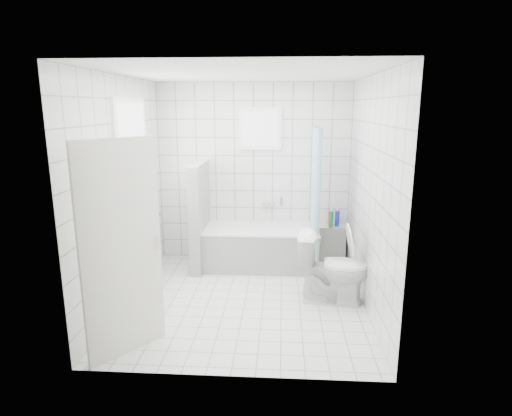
{
  "coord_description": "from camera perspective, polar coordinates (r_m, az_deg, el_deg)",
  "views": [
    {
      "loc": [
        0.42,
        -4.72,
        2.25
      ],
      "look_at": [
        0.11,
        0.35,
        1.05
      ],
      "focal_mm": 30.0,
      "sensor_mm": 36.0,
      "label": 1
    }
  ],
  "objects": [
    {
      "name": "bathtub",
      "position": [
        6.17,
        0.7,
        -5.22
      ],
      "size": [
        1.61,
        0.77,
        0.58
      ],
      "color": "white",
      "rests_on": "ground"
    },
    {
      "name": "toilet",
      "position": [
        5.13,
        10.22,
        -7.86
      ],
      "size": [
        0.86,
        0.55,
        0.83
      ],
      "primitive_type": "imported",
      "rotation": [
        0.0,
        0.0,
        1.46
      ],
      "color": "white",
      "rests_on": "ground"
    },
    {
      "name": "wall_left",
      "position": [
        5.15,
        -17.26,
        2.05
      ],
      "size": [
        0.02,
        3.0,
        2.6
      ],
      "primitive_type": "cube",
      "color": "white",
      "rests_on": "ground"
    },
    {
      "name": "ledge_bottles",
      "position": [
        6.32,
        10.21,
        -1.45
      ],
      "size": [
        0.16,
        0.17,
        0.24
      ],
      "color": "#1B2EDC",
      "rests_on": "tiled_ledge"
    },
    {
      "name": "partition_wall",
      "position": [
        6.09,
        -7.52,
        -1.07
      ],
      "size": [
        0.15,
        0.85,
        1.5
      ],
      "primitive_type": "cube",
      "color": "white",
      "rests_on": "ground"
    },
    {
      "name": "window_back",
      "position": [
        6.19,
        0.58,
        10.52
      ],
      "size": [
        0.5,
        0.01,
        0.5
      ],
      "primitive_type": "cube",
      "color": "white",
      "rests_on": "wall_back"
    },
    {
      "name": "tub_faucet",
      "position": [
        6.34,
        1.76,
        0.53
      ],
      "size": [
        0.18,
        0.06,
        0.06
      ],
      "primitive_type": "cube",
      "color": "silver",
      "rests_on": "wall_back"
    },
    {
      "name": "wall_front",
      "position": [
        3.38,
        -3.76,
        -3.05
      ],
      "size": [
        2.8,
        0.02,
        2.6
      ],
      "primitive_type": "cube",
      "color": "white",
      "rests_on": "ground"
    },
    {
      "name": "window_sill",
      "position": [
        5.49,
        -14.98,
        -1.84
      ],
      "size": [
        0.18,
        1.02,
        0.08
      ],
      "primitive_type": "cube",
      "color": "white",
      "rests_on": "wall_left"
    },
    {
      "name": "window_left",
      "position": [
        5.36,
        -15.91,
        5.83
      ],
      "size": [
        0.01,
        0.9,
        1.4
      ],
      "primitive_type": "cube",
      "color": "white",
      "rests_on": "wall_left"
    },
    {
      "name": "wall_right",
      "position": [
        4.91,
        14.98,
        1.69
      ],
      "size": [
        0.02,
        3.0,
        2.6
      ],
      "primitive_type": "cube",
      "color": "white",
      "rests_on": "ground"
    },
    {
      "name": "ceiling",
      "position": [
        4.75,
        -1.63,
        17.52
      ],
      "size": [
        3.0,
        3.0,
        0.0
      ],
      "primitive_type": "plane",
      "rotation": [
        3.14,
        0.0,
        0.0
      ],
      "color": "white",
      "rests_on": "ground"
    },
    {
      "name": "door",
      "position": [
        4.02,
        -17.43,
        -5.44
      ],
      "size": [
        0.53,
        0.65,
        2.0
      ],
      "primitive_type": "cube",
      "rotation": [
        0.0,
        0.0,
        -0.67
      ],
      "color": "silver",
      "rests_on": "ground"
    },
    {
      "name": "shower_curtain",
      "position": [
        5.82,
        8.0,
        1.77
      ],
      "size": [
        0.14,
        0.48,
        1.78
      ],
      "primitive_type": null,
      "color": "#429DC2",
      "rests_on": "curtain_rod"
    },
    {
      "name": "curtain_rod",
      "position": [
        5.84,
        8.19,
        10.71
      ],
      "size": [
        0.02,
        0.8,
        0.02
      ],
      "primitive_type": "cylinder",
      "rotation": [
        1.57,
        0.0,
        0.0
      ],
      "color": "silver",
      "rests_on": "wall_back"
    },
    {
      "name": "sill_bottles",
      "position": [
        5.38,
        -15.23,
        -0.2
      ],
      "size": [
        0.15,
        0.63,
        0.32
      ],
      "color": "silver",
      "rests_on": "window_sill"
    },
    {
      "name": "ground",
      "position": [
        5.24,
        -1.44,
        -12.12
      ],
      "size": [
        3.0,
        3.0,
        0.0
      ],
      "primitive_type": "plane",
      "color": "white",
      "rests_on": "ground"
    },
    {
      "name": "tiled_ledge",
      "position": [
        6.45,
        9.98,
        -4.73
      ],
      "size": [
        0.4,
        0.24,
        0.55
      ],
      "primitive_type": "cube",
      "color": "white",
      "rests_on": "ground"
    },
    {
      "name": "wall_back",
      "position": [
        6.3,
        -0.33,
        4.63
      ],
      "size": [
        2.8,
        0.02,
        2.6
      ],
      "primitive_type": "cube",
      "color": "white",
      "rests_on": "ground"
    }
  ]
}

